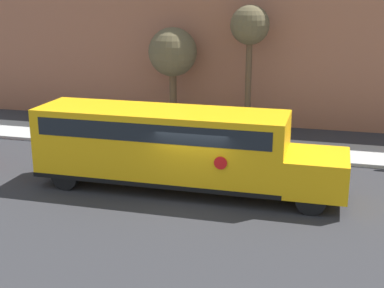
# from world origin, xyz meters

# --- Properties ---
(ground_plane) EXTENTS (60.00, 60.00, 0.00)m
(ground_plane) POSITION_xyz_m (0.00, 0.00, 0.00)
(ground_plane) COLOR #28282B
(sidewalk_strip) EXTENTS (44.00, 3.00, 0.15)m
(sidewalk_strip) POSITION_xyz_m (0.00, 6.50, 0.07)
(sidewalk_strip) COLOR #9E9E99
(sidewalk_strip) RESTS_ON ground
(building_backdrop) EXTENTS (32.00, 4.00, 10.20)m
(building_backdrop) POSITION_xyz_m (0.00, 13.00, 5.10)
(building_backdrop) COLOR #935B42
(building_backdrop) RESTS_ON ground
(school_bus) EXTENTS (11.19, 2.57, 2.96)m
(school_bus) POSITION_xyz_m (-1.02, 0.60, 1.70)
(school_bus) COLOR #EAA80F
(school_bus) RESTS_ON ground
(tree_near_sidewalk) EXTENTS (1.95, 1.95, 6.40)m
(tree_near_sidewalk) POSITION_xyz_m (0.21, 9.63, 5.25)
(tree_near_sidewalk) COLOR brown
(tree_near_sidewalk) RESTS_ON ground
(tree_far_sidewalk) EXTENTS (2.53, 2.53, 5.26)m
(tree_far_sidewalk) POSITION_xyz_m (-3.78, 9.59, 3.92)
(tree_far_sidewalk) COLOR brown
(tree_far_sidewalk) RESTS_ON ground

